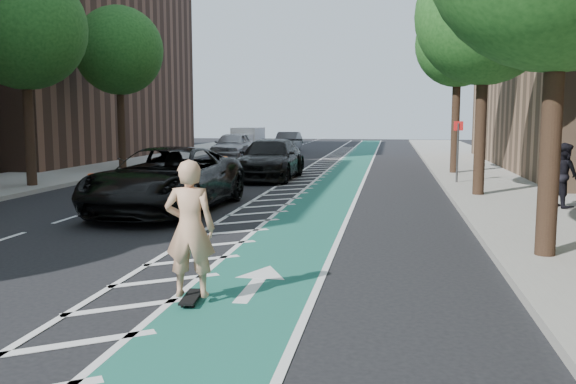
% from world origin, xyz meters
% --- Properties ---
extents(ground, '(120.00, 120.00, 0.00)m').
position_xyz_m(ground, '(0.00, 0.00, 0.00)').
color(ground, black).
rests_on(ground, ground).
extents(bike_lane, '(2.00, 90.00, 0.01)m').
position_xyz_m(bike_lane, '(3.00, 10.00, 0.01)').
color(bike_lane, '#1B6155').
rests_on(bike_lane, ground).
extents(buffer_strip, '(1.40, 90.00, 0.01)m').
position_xyz_m(buffer_strip, '(1.50, 10.00, 0.01)').
color(buffer_strip, silver).
rests_on(buffer_strip, ground).
extents(sidewalk_right, '(5.00, 90.00, 0.15)m').
position_xyz_m(sidewalk_right, '(9.50, 10.00, 0.07)').
color(sidewalk_right, gray).
rests_on(sidewalk_right, ground).
extents(sidewalk_left, '(5.00, 90.00, 0.15)m').
position_xyz_m(sidewalk_left, '(-9.50, 10.00, 0.07)').
color(sidewalk_left, gray).
rests_on(sidewalk_left, ground).
extents(curb_right, '(0.12, 90.00, 0.16)m').
position_xyz_m(curb_right, '(7.05, 10.00, 0.08)').
color(curb_right, gray).
rests_on(curb_right, ground).
extents(curb_left, '(0.12, 90.00, 0.16)m').
position_xyz_m(curb_left, '(-7.05, 10.00, 0.08)').
color(curb_left, gray).
rests_on(curb_left, ground).
extents(building_left_far, '(14.00, 22.00, 18.00)m').
position_xyz_m(building_left_far, '(-17.50, 24.00, 9.00)').
color(building_left_far, brown).
rests_on(building_left_far, ground).
extents(tree_r_c, '(4.20, 4.20, 7.90)m').
position_xyz_m(tree_r_c, '(7.90, 8.00, 5.77)').
color(tree_r_c, '#382619').
rests_on(tree_r_c, ground).
extents(tree_l_c, '(4.20, 4.20, 7.90)m').
position_xyz_m(tree_l_c, '(-7.90, 8.00, 5.77)').
color(tree_l_c, '#382619').
rests_on(tree_l_c, ground).
extents(tree_r_d, '(4.20, 4.20, 7.90)m').
position_xyz_m(tree_r_d, '(7.90, 16.00, 5.77)').
color(tree_r_d, '#382619').
rests_on(tree_r_d, ground).
extents(tree_l_d, '(4.20, 4.20, 7.90)m').
position_xyz_m(tree_l_d, '(-7.90, 16.00, 5.77)').
color(tree_l_d, '#382619').
rests_on(tree_l_d, ground).
extents(sign_post, '(0.35, 0.08, 2.47)m').
position_xyz_m(sign_post, '(7.60, 12.00, 1.35)').
color(sign_post, '#4C4C4C').
rests_on(sign_post, ground).
extents(skateboard, '(0.30, 0.78, 0.10)m').
position_xyz_m(skateboard, '(2.30, -3.84, 0.08)').
color(skateboard, black).
rests_on(skateboard, ground).
extents(skateboarder, '(0.77, 0.55, 1.97)m').
position_xyz_m(skateboarder, '(2.30, -3.84, 1.09)').
color(skateboarder, tan).
rests_on(skateboarder, skateboard).
extents(suv_near, '(3.15, 6.56, 1.80)m').
position_xyz_m(suv_near, '(-1.10, 4.21, 0.90)').
color(suv_near, black).
rests_on(suv_near, ground).
extents(suv_far, '(2.44, 5.82, 1.68)m').
position_xyz_m(suv_far, '(0.00, 13.44, 0.84)').
color(suv_far, black).
rests_on(suv_far, ground).
extents(car_silver, '(2.04, 4.95, 1.68)m').
position_xyz_m(car_silver, '(-4.69, 25.01, 0.84)').
color(car_silver, '#A7A6AC').
rests_on(car_silver, ground).
extents(car_grey, '(1.57, 4.49, 1.48)m').
position_xyz_m(car_grey, '(-2.63, 33.60, 0.74)').
color(car_grey, '#525256').
rests_on(car_grey, ground).
extents(pedestrian, '(0.90, 1.03, 1.79)m').
position_xyz_m(pedestrian, '(9.83, 5.82, 1.05)').
color(pedestrian, black).
rests_on(pedestrian, sidewalk_right).
extents(box_truck, '(2.19, 4.39, 1.78)m').
position_xyz_m(box_truck, '(-6.02, 34.13, 0.82)').
color(box_truck, white).
rests_on(box_truck, ground).
extents(barrel_a, '(0.67, 0.67, 0.91)m').
position_xyz_m(barrel_a, '(-3.80, 5.36, 0.43)').
color(barrel_a, '#E9450C').
rests_on(barrel_a, ground).
extents(barrel_b, '(0.61, 0.61, 0.83)m').
position_xyz_m(barrel_b, '(-3.60, 11.74, 0.39)').
color(barrel_b, orange).
rests_on(barrel_b, ground).
extents(barrel_c, '(0.63, 0.63, 0.86)m').
position_xyz_m(barrel_c, '(-2.40, 14.50, 0.41)').
color(barrel_c, '#FF660D').
rests_on(barrel_c, ground).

